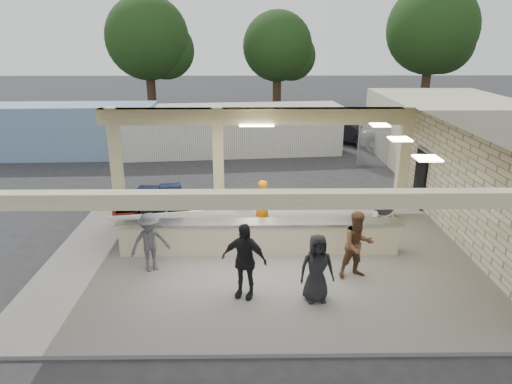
{
  "coord_description": "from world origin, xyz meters",
  "views": [
    {
      "loc": [
        -0.26,
        -12.54,
        6.17
      ],
      "look_at": [
        -0.07,
        1.0,
        1.45
      ],
      "focal_mm": 32.0,
      "sensor_mm": 36.0,
      "label": 1
    }
  ],
  "objects_px": {
    "car_dark": "(348,130)",
    "passenger_b": "(244,260)",
    "container_blue": "(55,131)",
    "baggage_counter": "(259,237)",
    "drum_fan": "(384,205)",
    "car_white_b": "(440,132)",
    "passenger_a": "(357,245)",
    "passenger_d": "(317,268)",
    "passenger_c": "(150,242)",
    "luggage_cart": "(155,209)",
    "car_white_a": "(414,136)",
    "container_white": "(228,130)",
    "baggage_handler": "(262,205)"
  },
  "relations": [
    {
      "from": "container_white",
      "to": "baggage_handler",
      "type": "bearing_deg",
      "value": -87.28
    },
    {
      "from": "car_white_b",
      "to": "passenger_b",
      "type": "bearing_deg",
      "value": 163.85
    },
    {
      "from": "baggage_counter",
      "to": "car_white_b",
      "type": "xyz_separation_m",
      "value": [
        10.71,
        13.68,
        0.21
      ]
    },
    {
      "from": "baggage_counter",
      "to": "passenger_b",
      "type": "xyz_separation_m",
      "value": [
        -0.41,
        -2.32,
        0.47
      ]
    },
    {
      "from": "car_white_a",
      "to": "container_blue",
      "type": "height_order",
      "value": "container_blue"
    },
    {
      "from": "passenger_c",
      "to": "passenger_b",
      "type": "bearing_deg",
      "value": -54.89
    },
    {
      "from": "car_white_a",
      "to": "container_blue",
      "type": "relative_size",
      "value": 0.54
    },
    {
      "from": "drum_fan",
      "to": "passenger_d",
      "type": "bearing_deg",
      "value": -90.49
    },
    {
      "from": "drum_fan",
      "to": "car_white_b",
      "type": "xyz_separation_m",
      "value": [
        6.34,
        11.09,
        0.21
      ]
    },
    {
      "from": "passenger_a",
      "to": "container_white",
      "type": "distance_m",
      "value": 13.98
    },
    {
      "from": "luggage_cart",
      "to": "baggage_handler",
      "type": "bearing_deg",
      "value": -2.83
    },
    {
      "from": "passenger_d",
      "to": "passenger_c",
      "type": "bearing_deg",
      "value": 153.48
    },
    {
      "from": "baggage_counter",
      "to": "car_dark",
      "type": "relative_size",
      "value": 1.82
    },
    {
      "from": "passenger_d",
      "to": "container_white",
      "type": "distance_m",
      "value": 14.76
    },
    {
      "from": "baggage_handler",
      "to": "car_white_b",
      "type": "xyz_separation_m",
      "value": [
        10.6,
        12.02,
        -0.15
      ]
    },
    {
      "from": "container_blue",
      "to": "luggage_cart",
      "type": "bearing_deg",
      "value": -56.84
    },
    {
      "from": "passenger_c",
      "to": "car_white_b",
      "type": "xyz_separation_m",
      "value": [
        13.64,
        14.68,
        -0.12
      ]
    },
    {
      "from": "baggage_counter",
      "to": "car_white_a",
      "type": "distance_m",
      "value": 15.36
    },
    {
      "from": "luggage_cart",
      "to": "car_white_a",
      "type": "bearing_deg",
      "value": 33.99
    },
    {
      "from": "drum_fan",
      "to": "passenger_a",
      "type": "height_order",
      "value": "passenger_a"
    },
    {
      "from": "drum_fan",
      "to": "container_white",
      "type": "distance_m",
      "value": 11.06
    },
    {
      "from": "drum_fan",
      "to": "container_white",
      "type": "xyz_separation_m",
      "value": [
        -5.8,
        9.39,
        0.71
      ]
    },
    {
      "from": "passenger_a",
      "to": "car_white_b",
      "type": "relative_size",
      "value": 0.36
    },
    {
      "from": "container_blue",
      "to": "baggage_counter",
      "type": "bearing_deg",
      "value": -49.8
    },
    {
      "from": "baggage_handler",
      "to": "passenger_c",
      "type": "height_order",
      "value": "baggage_handler"
    },
    {
      "from": "passenger_c",
      "to": "baggage_counter",
      "type": "bearing_deg",
      "value": -8.42
    },
    {
      "from": "baggage_counter",
      "to": "car_dark",
      "type": "xyz_separation_m",
      "value": [
        5.57,
        14.69,
        0.17
      ]
    },
    {
      "from": "car_white_b",
      "to": "luggage_cart",
      "type": "bearing_deg",
      "value": 150.28
    },
    {
      "from": "container_white",
      "to": "container_blue",
      "type": "relative_size",
      "value": 1.14
    },
    {
      "from": "drum_fan",
      "to": "car_white_b",
      "type": "relative_size",
      "value": 0.18
    },
    {
      "from": "passenger_a",
      "to": "car_white_a",
      "type": "distance_m",
      "value": 15.37
    },
    {
      "from": "container_white",
      "to": "container_blue",
      "type": "xyz_separation_m",
      "value": [
        -9.03,
        -0.4,
        0.07
      ]
    },
    {
      "from": "luggage_cart",
      "to": "container_white",
      "type": "distance_m",
      "value": 10.85
    },
    {
      "from": "passenger_b",
      "to": "luggage_cart",
      "type": "bearing_deg",
      "value": 145.51
    },
    {
      "from": "baggage_handler",
      "to": "passenger_d",
      "type": "xyz_separation_m",
      "value": [
        1.2,
        -4.17,
        -0.0
      ]
    },
    {
      "from": "passenger_a",
      "to": "car_white_a",
      "type": "xyz_separation_m",
      "value": [
        6.31,
        14.01,
        -0.21
      ]
    },
    {
      "from": "drum_fan",
      "to": "passenger_b",
      "type": "height_order",
      "value": "passenger_b"
    },
    {
      "from": "drum_fan",
      "to": "car_white_b",
      "type": "height_order",
      "value": "car_white_b"
    },
    {
      "from": "baggage_counter",
      "to": "passenger_a",
      "type": "bearing_deg",
      "value": -29.84
    },
    {
      "from": "luggage_cart",
      "to": "passenger_b",
      "type": "height_order",
      "value": "passenger_b"
    },
    {
      "from": "baggage_counter",
      "to": "baggage_handler",
      "type": "relative_size",
      "value": 4.85
    },
    {
      "from": "baggage_handler",
      "to": "passenger_d",
      "type": "distance_m",
      "value": 4.34
    },
    {
      "from": "passenger_b",
      "to": "car_white_a",
      "type": "distance_m",
      "value": 17.52
    },
    {
      "from": "passenger_a",
      "to": "passenger_d",
      "type": "height_order",
      "value": "passenger_a"
    },
    {
      "from": "baggage_handler",
      "to": "passenger_b",
      "type": "relative_size",
      "value": 0.89
    },
    {
      "from": "drum_fan",
      "to": "container_white",
      "type": "height_order",
      "value": "container_white"
    },
    {
      "from": "luggage_cart",
      "to": "car_dark",
      "type": "bearing_deg",
      "value": 47.56
    },
    {
      "from": "luggage_cart",
      "to": "container_blue",
      "type": "xyz_separation_m",
      "value": [
        -7.22,
        10.29,
        0.4
      ]
    },
    {
      "from": "container_blue",
      "to": "passenger_c",
      "type": "bearing_deg",
      "value": -60.99
    },
    {
      "from": "car_dark",
      "to": "passenger_b",
      "type": "bearing_deg",
      "value": -155.25
    }
  ]
}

